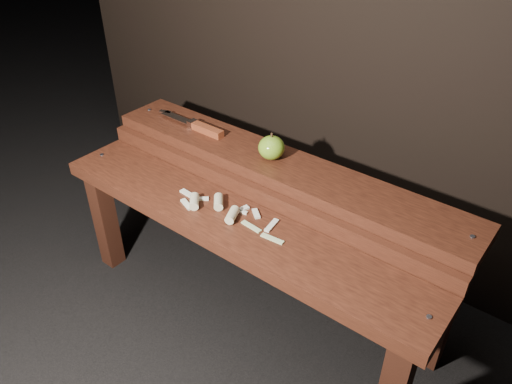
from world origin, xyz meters
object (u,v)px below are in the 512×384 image
Objects in this scene: knife at (200,127)px; apple at (271,148)px; bench_front_tier at (229,240)px; bench_rear_tier at (278,186)px.

apple is at bearing 0.10° from knife.
bench_front_tier is 4.18× the size of knife.
knife is (-0.29, -0.00, -0.02)m from apple.
apple reaches higher than bench_rear_tier.
bench_rear_tier is 0.12m from apple.
bench_front_tier is 14.61× the size of apple.
bench_rear_tier is 0.33m from knife.
bench_rear_tier is at bearing -0.69° from knife.
knife reaches higher than bench_rear_tier.
bench_rear_tier is (0.00, 0.23, 0.06)m from bench_front_tier.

